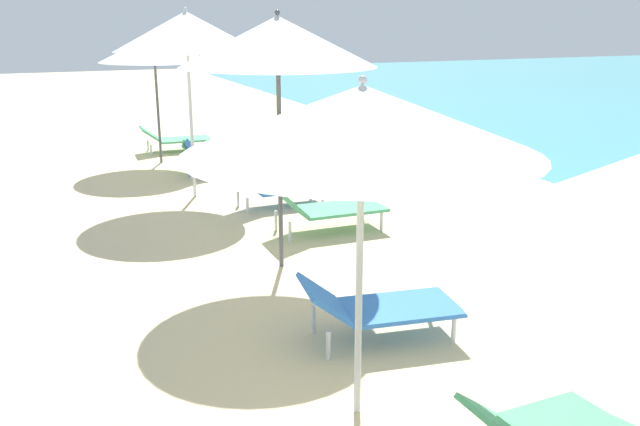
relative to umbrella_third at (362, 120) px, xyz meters
The scene contains 10 objects.
umbrella_third is the anchor object (origin of this frame).
lounger_third_shoreside 2.17m from the umbrella_third, 55.63° to the left, with size 1.47×0.82×0.59m.
umbrella_fourth 3.12m from the umbrella_third, 80.59° to the left, with size 2.12×2.12×2.85m.
lounger_fourth_shoreside 4.69m from the umbrella_third, 69.88° to the left, with size 1.54×0.70×0.67m.
umbrella_fifth 6.59m from the umbrella_third, 87.48° to the left, with size 2.20×2.20×2.92m.
lounger_fifth_shoreside 8.14m from the umbrella_third, 82.04° to the left, with size 1.49×0.92×0.65m.
lounger_fifth_inland 5.96m from the umbrella_third, 76.49° to the left, with size 1.45×0.59×0.62m.
umbrella_farthest 9.43m from the umbrella_third, 88.40° to the left, with size 2.07×2.07×2.50m.
lounger_farthest_shoreside 10.69m from the umbrella_third, 85.88° to the left, with size 1.47×0.72×0.55m.
lounger_farthest_inland 8.44m from the umbrella_third, 82.53° to the left, with size 1.43×0.91×0.58m.
Camera 1 is at (-2.65, 2.11, 2.79)m, focal length 38.13 mm.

